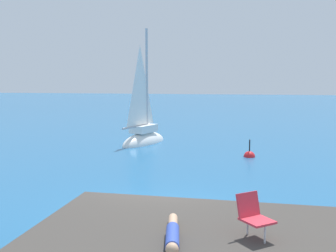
{
  "coord_description": "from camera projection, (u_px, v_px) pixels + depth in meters",
  "views": [
    {
      "loc": [
        2.12,
        -11.15,
        3.89
      ],
      "look_at": [
        -1.43,
        9.28,
        1.38
      ],
      "focal_mm": 43.95,
      "sensor_mm": 36.0,
      "label": 1
    }
  ],
  "objects": [
    {
      "name": "beach_chair",
      "position": [
        253.0,
        214.0,
        7.47
      ],
      "size": [
        0.75,
        0.76,
        0.8
      ],
      "rotation": [
        0.0,
        0.0,
        5.39
      ],
      "color": "#E03342",
      "rests_on": "shore_ledge"
    },
    {
      "name": "person_sunbather",
      "position": [
        173.0,
        235.0,
        7.34
      ],
      "size": [
        0.44,
        1.76,
        0.25
      ],
      "rotation": [
        0.0,
        0.0,
        1.72
      ],
      "color": "#334CB2",
      "rests_on": "shore_ledge"
    },
    {
      "name": "boulder_seaward",
      "position": [
        107.0,
        231.0,
        10.4
      ],
      "size": [
        1.54,
        1.63,
        0.95
      ],
      "primitive_type": "cube",
      "rotation": [
        -0.07,
        -0.2,
        2.26
      ],
      "color": "#473A32",
      "rests_on": "ground"
    },
    {
      "name": "boulder_inland",
      "position": [
        208.0,
        242.0,
        9.68
      ],
      "size": [
        1.27,
        1.28,
        0.71
      ],
      "primitive_type": "cube",
      "rotation": [
        0.13,
        -0.06,
        2.12
      ],
      "color": "#3E3639",
      "rests_on": "ground"
    },
    {
      "name": "sailboat_near",
      "position": [
        144.0,
        137.0,
        23.96
      ],
      "size": [
        2.59,
        4.04,
        7.28
      ],
      "rotation": [
        0.0,
        0.0,
        1.21
      ],
      "color": "white",
      "rests_on": "ground"
    },
    {
      "name": "marker_buoy",
      "position": [
        249.0,
        157.0,
        20.0
      ],
      "size": [
        0.56,
        0.56,
        1.13
      ],
      "color": "red",
      "rests_on": "ground"
    },
    {
      "name": "ground_plane",
      "position": [
        162.0,
        213.0,
        11.73
      ],
      "size": [
        160.0,
        160.0,
        0.0
      ],
      "primitive_type": "plane",
      "color": "#236093"
    }
  ]
}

